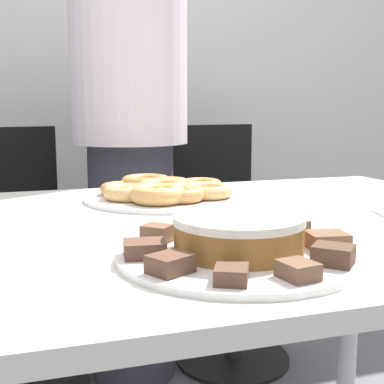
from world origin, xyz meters
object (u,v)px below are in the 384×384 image
at_px(person_standing, 130,129).
at_px(plate_donuts, 164,198).
at_px(office_chair_right, 226,248).
at_px(frosted_cake, 239,234).
at_px(plate_cake, 238,255).
at_px(office_chair_left, 15,267).

height_order(person_standing, plate_donuts, person_standing).
relative_size(office_chair_right, frosted_cake, 4.61).
height_order(plate_cake, plate_donuts, same).
distance_m(office_chair_left, plate_cake, 1.25).
height_order(office_chair_left, office_chair_right, same).
height_order(person_standing, plate_cake, person_standing).
height_order(plate_cake, frosted_cake, frosted_cake).
bearing_deg(plate_cake, office_chair_left, 106.38).
distance_m(person_standing, plate_donuts, 0.60).
xyz_separation_m(office_chair_left, office_chair_right, (0.78, 0.00, 0.00)).
relative_size(plate_cake, plate_donuts, 0.96).
xyz_separation_m(person_standing, office_chair_left, (-0.40, 0.05, -0.47)).
bearing_deg(person_standing, plate_donuts, -93.45).
bearing_deg(office_chair_left, frosted_cake, -86.74).
relative_size(person_standing, office_chair_right, 1.90).
xyz_separation_m(person_standing, frosted_cake, (-0.06, -1.11, -0.11)).
xyz_separation_m(office_chair_right, plate_cake, (-0.44, -1.16, 0.32)).
xyz_separation_m(person_standing, plate_donuts, (-0.04, -0.58, -0.14)).
relative_size(person_standing, office_chair_left, 1.90).
bearing_deg(office_chair_right, person_standing, 177.57).
relative_size(plate_cake, frosted_cake, 1.86).
xyz_separation_m(person_standing, office_chair_right, (0.38, 0.05, -0.47)).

